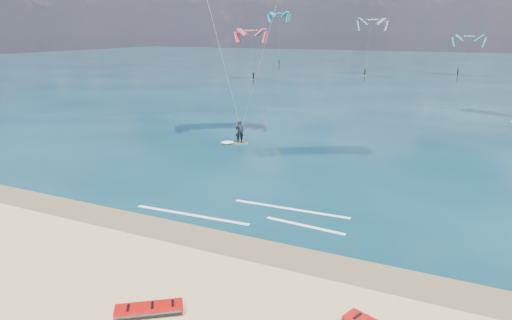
{
  "coord_description": "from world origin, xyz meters",
  "views": [
    {
      "loc": [
        10.77,
        -14.18,
        9.73
      ],
      "look_at": [
        0.28,
        8.0,
        2.66
      ],
      "focal_mm": 32.0,
      "sensor_mm": 36.0,
      "label": 1
    }
  ],
  "objects": [
    {
      "name": "shoreline_foam",
      "position": [
        0.99,
        6.48,
        0.05
      ],
      "size": [
        11.6,
        3.65,
        0.01
      ],
      "color": "white",
      "rests_on": "ground"
    },
    {
      "name": "ground",
      "position": [
        0.0,
        40.0,
        0.0
      ],
      "size": [
        320.0,
        320.0,
        0.0
      ],
      "primitive_type": "plane",
      "color": "tan",
      "rests_on": "ground"
    },
    {
      "name": "packed_kite_left",
      "position": [
        1.34,
        -3.11,
        0.0
      ],
      "size": [
        2.65,
        2.3,
        0.36
      ],
      "primitive_type": null,
      "rotation": [
        0.0,
        0.0,
        0.63
      ],
      "color": "red",
      "rests_on": "ground"
    },
    {
      "name": "sea",
      "position": [
        0.0,
        104.0,
        0.02
      ],
      "size": [
        320.0,
        200.0,
        0.04
      ],
      "primitive_type": "cube",
      "color": "#092734",
      "rests_on": "ground"
    },
    {
      "name": "kitesurfer_main",
      "position": [
        -5.24,
        16.94,
        9.75
      ],
      "size": [
        11.6,
        10.23,
        18.93
      ],
      "rotation": [
        0.0,
        0.0,
        0.54
      ],
      "color": "gold",
      "rests_on": "sea"
    },
    {
      "name": "distant_kites",
      "position": [
        -7.19,
        82.27,
        5.47
      ],
      "size": [
        83.15,
        38.41,
        13.63
      ],
      "color": "teal",
      "rests_on": "ground"
    },
    {
      "name": "wet_sand_strip",
      "position": [
        0.0,
        3.0,
        0.0
      ],
      "size": [
        320.0,
        2.4,
        0.01
      ],
      "primitive_type": "cube",
      "color": "brown",
      "rests_on": "ground"
    }
  ]
}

